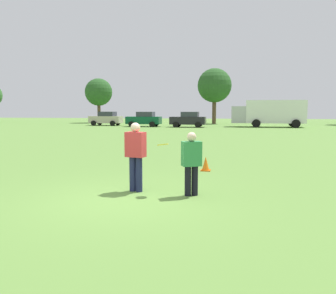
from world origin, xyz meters
name	(u,v)px	position (x,y,z in m)	size (l,w,h in m)	color
ground_plane	(125,199)	(0.00, 0.00, 0.00)	(148.73, 148.73, 0.00)	#608C3D
player_thrower	(136,153)	(0.03, 0.76, 0.97)	(0.52, 0.37, 1.72)	#1E234C
player_defender	(191,160)	(1.44, 0.60, 0.85)	(0.51, 0.42, 1.52)	black
frisbee	(163,145)	(0.75, 0.62, 1.21)	(0.27, 0.27, 0.08)	yellow
traffic_cone	(206,164)	(1.52, 4.03, 0.23)	(0.32, 0.32, 0.48)	#D8590C
parked_car_near_left	(106,118)	(-14.00, 35.47, 0.92)	(4.23, 2.28, 1.82)	#B7AD99
parked_car_mid_left	(144,119)	(-8.31, 33.46, 0.92)	(4.23, 2.28, 1.82)	#0C4C2D
parked_car_center	(188,119)	(-2.81, 33.14, 0.92)	(4.23, 2.28, 1.82)	black
box_truck	(270,112)	(6.71, 35.24, 1.75)	(8.54, 3.11, 3.18)	white
tree_west_maple	(99,92)	(-18.73, 44.70, 4.84)	(4.33, 4.33, 7.04)	brown
tree_center_elm	(214,86)	(-0.36, 44.17, 5.61)	(5.02, 5.02, 8.15)	brown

